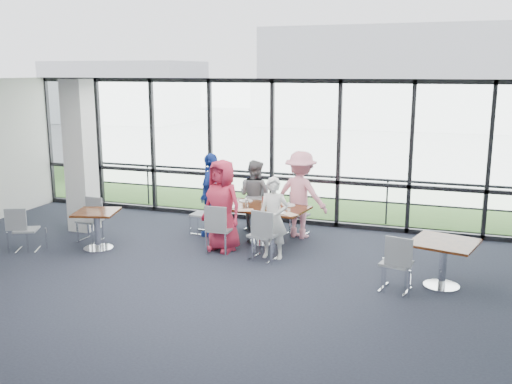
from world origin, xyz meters
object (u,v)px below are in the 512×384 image
(diner_far_left, at_px, (255,196))
(chair_spare_r, at_px, (396,263))
(diner_far_right, at_px, (301,195))
(chair_main_nl, at_px, (220,229))
(diner_near_left, at_px, (222,205))
(chair_main_nr, at_px, (263,235))
(diner_end, at_px, (212,194))
(chair_main_fr, at_px, (297,215))
(chair_spare_la, at_px, (26,230))
(chair_spare_lb, at_px, (90,221))
(diner_near_right, at_px, (273,218))
(main_table, at_px, (261,213))
(side_table_left, at_px, (97,218))
(structural_column, at_px, (81,156))
(chair_main_end, at_px, (202,214))
(chair_main_fl, at_px, (258,208))
(side_table_right, at_px, (444,248))

(diner_far_left, bearing_deg, chair_spare_r, 159.70)
(diner_far_right, bearing_deg, chair_main_nl, 66.24)
(diner_near_left, xyz_separation_m, diner_far_right, (1.17, 1.33, 0.02))
(chair_main_nr, height_order, chair_spare_r, chair_main_nr)
(diner_end, distance_m, chair_main_fr, 1.83)
(chair_main_fr, height_order, chair_spare_la, chair_spare_la)
(chair_spare_r, bearing_deg, chair_spare_la, -166.23)
(chair_spare_lb, bearing_deg, chair_spare_la, 53.49)
(chair_main_nl, distance_m, chair_spare_lb, 2.76)
(diner_near_right, distance_m, chair_spare_r, 2.47)
(main_table, bearing_deg, diner_near_left, -121.87)
(side_table_left, distance_m, chair_main_nr, 3.23)
(diner_near_left, xyz_separation_m, chair_main_nr, (0.92, -0.29, -0.41))
(chair_main_nr, xyz_separation_m, chair_main_fr, (0.15, 1.80, -0.05))
(main_table, distance_m, diner_near_left, 0.89)
(structural_column, distance_m, chair_spare_lb, 1.51)
(main_table, distance_m, chair_main_nr, 1.02)
(structural_column, height_order, diner_near_right, structural_column)
(diner_near_right, relative_size, chair_main_end, 1.82)
(chair_main_nl, bearing_deg, chair_main_fr, 55.26)
(chair_main_fl, distance_m, chair_main_fr, 0.91)
(diner_near_left, distance_m, diner_far_right, 1.78)
(main_table, bearing_deg, chair_main_nl, -114.89)
(chair_main_end, relative_size, chair_spare_lb, 0.97)
(diner_far_right, bearing_deg, diner_end, 28.52)
(diner_far_left, bearing_deg, side_table_left, 60.12)
(main_table, bearing_deg, diner_end, 177.29)
(chair_main_fr, bearing_deg, chair_main_nr, 100.19)
(chair_main_nl, distance_m, chair_main_fr, 1.97)
(main_table, height_order, diner_near_left, diner_near_left)
(chair_spare_la, relative_size, chair_spare_r, 0.93)
(structural_column, xyz_separation_m, diner_far_right, (4.54, 0.98, -0.71))
(structural_column, xyz_separation_m, diner_end, (2.78, 0.52, -0.74))
(side_table_right, height_order, diner_far_left, diner_far_left)
(chair_spare_lb, bearing_deg, chair_main_end, -144.00)
(main_table, height_order, chair_spare_la, chair_spare_la)
(diner_near_left, relative_size, diner_end, 1.01)
(structural_column, bearing_deg, chair_main_fr, 14.52)
(chair_spare_la, bearing_deg, chair_main_fl, 13.48)
(diner_far_left, relative_size, chair_spare_r, 1.71)
(diner_end, bearing_deg, chair_main_fl, 133.19)
(side_table_left, bearing_deg, main_table, 26.35)
(diner_near_left, relative_size, chair_spare_la, 2.09)
(side_table_right, xyz_separation_m, chair_main_nl, (-3.99, 0.47, -0.19))
(chair_main_fl, distance_m, chair_spare_lb, 3.49)
(chair_main_fl, height_order, chair_main_fr, chair_main_fl)
(structural_column, bearing_deg, diner_end, 10.52)
(side_table_left, relative_size, chair_spare_la, 1.13)
(side_table_right, bearing_deg, chair_spare_lb, 177.57)
(side_table_right, relative_size, chair_main_fl, 1.23)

